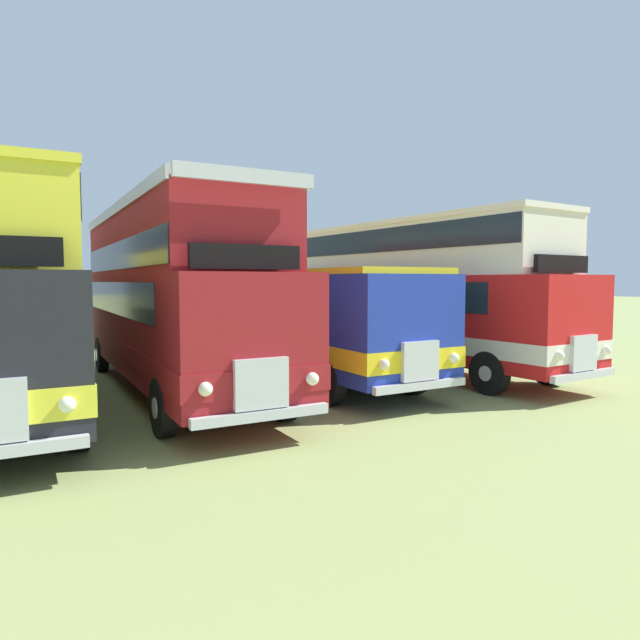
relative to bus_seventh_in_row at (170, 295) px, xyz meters
The scene contains 3 objects.
bus_seventh_in_row is the anchor object (origin of this frame).
bus_eighth_in_row 3.73m from the bus_seventh_in_row, ahead, with size 2.85×9.96×2.99m.
bus_ninth_in_row 7.35m from the bus_seventh_in_row, ahead, with size 2.81×11.31×4.49m.
Camera 1 is at (3.40, -13.09, 2.70)m, focal length 30.99 mm.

